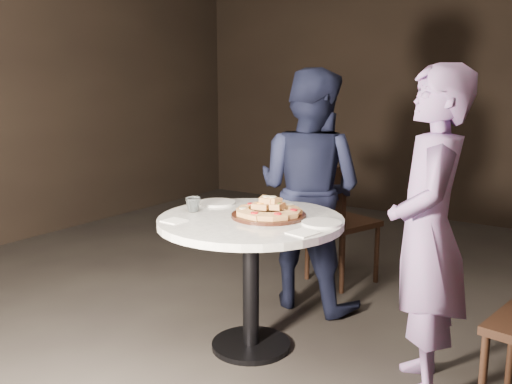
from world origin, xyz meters
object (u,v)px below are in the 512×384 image
serving_board (269,215)px  diner_navy (309,190)px  diner_teal (428,234)px  focaccia_pile (269,209)px  chair_far (334,215)px  water_glass (193,205)px  table (251,243)px

serving_board → diner_navy: size_ratio=0.26×
serving_board → diner_teal: size_ratio=0.26×
focaccia_pile → chair_far: (-0.15, 1.09, -0.27)m
focaccia_pile → diner_teal: bearing=3.5°
diner_navy → serving_board: bearing=101.6°
focaccia_pile → water_glass: bearing=-161.7°
serving_board → diner_navy: bearing=100.7°
water_glass → focaccia_pile: bearing=18.3°
water_glass → diner_navy: (0.28, 0.81, -0.02)m
table → diner_teal: bearing=7.5°
chair_far → diner_navy: diner_navy is taller
water_glass → table: bearing=11.1°
table → diner_teal: diner_teal is taller
diner_navy → diner_teal: size_ratio=1.00×
serving_board → chair_far: size_ratio=0.45×
water_glass → chair_far: 1.28m
focaccia_pile → diner_teal: 0.84m
diner_teal → diner_navy: bearing=-142.8°
table → serving_board: bearing=41.8°
table → water_glass: 0.39m
table → diner_teal: size_ratio=0.82×
focaccia_pile → water_glass: 0.43m
chair_far → table: bearing=112.7°
diner_navy → diner_teal: bearing=148.1°
chair_far → diner_teal: (0.99, -1.04, 0.26)m
diner_navy → chair_far: bearing=-85.2°
table → diner_navy: bearing=94.3°
serving_board → chair_far: 1.13m
table → diner_navy: size_ratio=0.82×
water_glass → serving_board: bearing=17.7°
water_glass → chair_far: (0.26, 1.23, -0.27)m
chair_far → serving_board: bearing=116.6°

